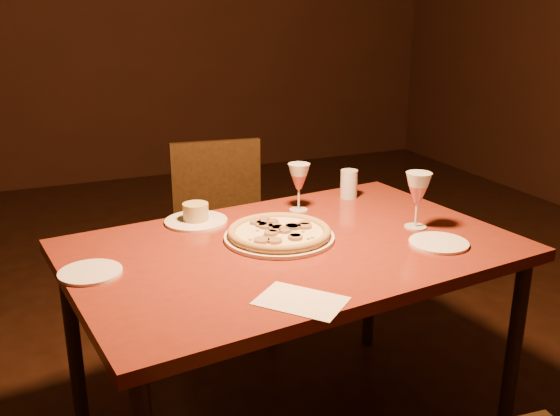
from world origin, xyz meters
name	(u,v)px	position (x,y,z in m)	size (l,w,h in m)	color
floor	(272,394)	(0.00, 0.00, 0.00)	(7.00, 7.00, 0.00)	black
back_wall	(107,2)	(0.00, 3.50, 1.50)	(6.00, 0.04, 3.00)	#361911
dining_table	(293,264)	(-0.04, -0.28, 0.69)	(1.51, 1.07, 0.76)	maroon
chair_far	(223,227)	(0.02, 0.64, 0.50)	(0.48, 0.48, 0.88)	black
pizza_plate	(279,233)	(-0.06, -0.22, 0.78)	(0.37, 0.37, 0.04)	white
ramekin_saucer	(196,216)	(-0.27, 0.05, 0.78)	(0.22, 0.22, 0.07)	white
wine_glass_far	(299,187)	(0.13, 0.03, 0.85)	(0.08, 0.08, 0.18)	#C25651
wine_glass_right	(417,200)	(0.42, -0.30, 0.85)	(0.09, 0.09, 0.20)	#C25651
water_tumbler	(349,184)	(0.38, 0.10, 0.81)	(0.07, 0.07, 0.11)	silver
side_plate_left	(90,272)	(-0.67, -0.26, 0.76)	(0.18, 0.18, 0.01)	white
side_plate_near	(439,243)	(0.40, -0.46, 0.76)	(0.19, 0.19, 0.01)	white
menu_card	(301,301)	(-0.18, -0.65, 0.76)	(0.15, 0.23, 0.00)	silver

